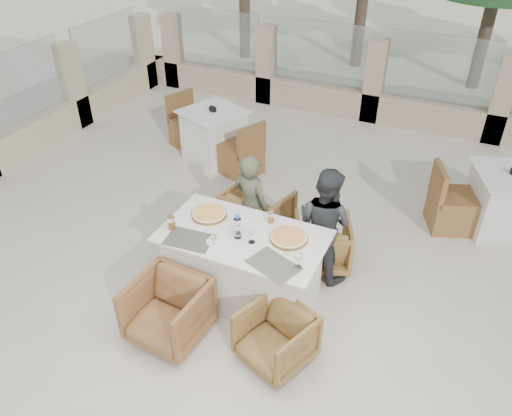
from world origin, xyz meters
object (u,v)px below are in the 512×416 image
at_px(beer_glass_left, 171,223).
at_px(armchair_near_right, 276,337).
at_px(olive_dish, 214,240).
at_px(wine_glass_near, 252,235).
at_px(water_bottle, 238,226).
at_px(bg_table_a, 214,135).
at_px(beer_glass_right, 271,217).
at_px(pizza_right, 289,237).
at_px(pizza_left, 209,214).
at_px(dining_table, 244,265).
at_px(armchair_near_left, 168,311).
at_px(diner_left, 251,206).
at_px(armchair_far_left, 258,213).
at_px(wine_glass_centre, 237,224).
at_px(armchair_far_right, 322,243).
at_px(wine_glass_corner, 298,259).
at_px(bg_table_b, 505,202).
at_px(diner_right, 324,224).

height_order(beer_glass_left, armchair_near_right, beer_glass_left).
bearing_deg(olive_dish, wine_glass_near, 23.96).
height_order(water_bottle, bg_table_a, water_bottle).
xyz_separation_m(beer_glass_right, olive_dish, (-0.36, -0.52, -0.04)).
relative_size(pizza_right, water_bottle, 1.42).
relative_size(pizza_left, olive_dish, 3.25).
bearing_deg(dining_table, pizza_left, 162.04).
height_order(pizza_right, armchair_near_left, pizza_right).
bearing_deg(pizza_right, pizza_left, 178.32).
bearing_deg(diner_left, beer_glass_right, 150.59).
height_order(water_bottle, armchair_far_left, water_bottle).
height_order(wine_glass_centre, armchair_far_right, wine_glass_centre).
bearing_deg(wine_glass_near, dining_table, 152.17).
xyz_separation_m(water_bottle, olive_dish, (-0.17, -0.16, -0.11)).
bearing_deg(wine_glass_centre, olive_dish, -117.14).
distance_m(wine_glass_corner, olive_dish, 0.85).
distance_m(pizza_left, olive_dish, 0.44).
bearing_deg(armchair_near_right, bg_table_b, 81.28).
height_order(pizza_left, beer_glass_right, beer_glass_right).
xyz_separation_m(armchair_far_left, bg_table_b, (2.63, 1.37, 0.07)).
distance_m(wine_glass_corner, diner_left, 1.29).
distance_m(dining_table, armchair_near_right, 0.89).
height_order(wine_glass_corner, beer_glass_left, wine_glass_corner).
relative_size(diner_left, diner_right, 0.96).
bearing_deg(wine_glass_near, diner_right, 56.56).
xyz_separation_m(armchair_far_right, bg_table_a, (-2.25, 1.65, 0.10)).
xyz_separation_m(wine_glass_corner, bg_table_b, (1.70, 2.56, -0.48)).
distance_m(pizza_left, wine_glass_near, 0.62).
xyz_separation_m(beer_glass_left, armchair_far_right, (1.24, 1.01, -0.56)).
height_order(pizza_right, armchair_far_right, pizza_right).
relative_size(water_bottle, wine_glass_centre, 1.39).
bearing_deg(wine_glass_near, beer_glass_left, -170.41).
relative_size(armchair_far_left, armchair_far_right, 1.13).
height_order(wine_glass_near, diner_right, diner_right).
distance_m(diner_right, bg_table_a, 2.92).
relative_size(beer_glass_left, bg_table_a, 0.09).
relative_size(water_bottle, beer_glass_right, 2.03).
bearing_deg(bg_table_a, beer_glass_left, -46.95).
height_order(diner_right, bg_table_a, diner_right).
bearing_deg(diner_left, diner_right, -166.79).
height_order(beer_glass_right, armchair_near_right, beer_glass_right).
xyz_separation_m(wine_glass_near, beer_glass_right, (0.04, 0.37, -0.03)).
height_order(wine_glass_centre, diner_right, diner_right).
xyz_separation_m(wine_glass_near, armchair_near_right, (0.50, -0.56, -0.59)).
xyz_separation_m(wine_glass_corner, beer_glass_right, (-0.49, 0.52, -0.03)).
bearing_deg(pizza_left, olive_dish, -54.90).
bearing_deg(armchair_far_right, armchair_far_left, -33.93).
relative_size(armchair_far_left, diner_left, 0.56).
bearing_deg(diner_right, beer_glass_left, 51.18).
relative_size(wine_glass_near, armchair_far_right, 0.30).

